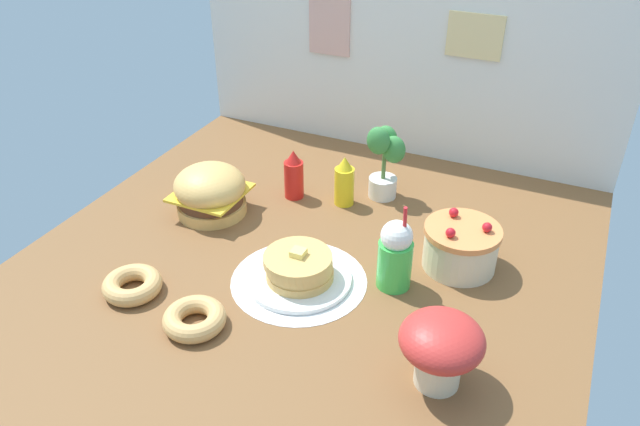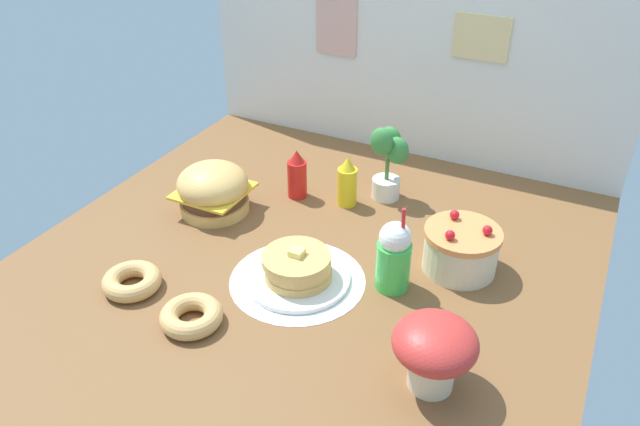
{
  "view_description": "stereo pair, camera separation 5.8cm",
  "coord_description": "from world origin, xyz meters",
  "px_view_note": "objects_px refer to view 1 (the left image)",
  "views": [
    {
      "loc": [
        0.79,
        -1.51,
        1.33
      ],
      "look_at": [
        0.03,
        0.14,
        0.18
      ],
      "focal_mm": 34.72,
      "sensor_mm": 36.0,
      "label": 1
    },
    {
      "loc": [
        0.84,
        -1.48,
        1.33
      ],
      "look_at": [
        0.03,
        0.14,
        0.18
      ],
      "focal_mm": 34.72,
      "sensor_mm": 36.0,
      "label": 2
    }
  ],
  "objects_px": {
    "mustard_bottle": "(344,182)",
    "ketchup_bottle": "(294,176)",
    "burger": "(210,191)",
    "cream_soda_cup": "(395,255)",
    "potted_plant": "(385,159)",
    "pancake_stack": "(299,270)",
    "mushroom_stool": "(441,346)",
    "donut_pink_glaze": "(132,284)",
    "layer_cake": "(461,247)",
    "donut_chocolate": "(194,318)"
  },
  "relations": [
    {
      "from": "ketchup_bottle",
      "to": "potted_plant",
      "type": "relative_size",
      "value": 0.66
    },
    {
      "from": "mushroom_stool",
      "to": "donut_chocolate",
      "type": "bearing_deg",
      "value": -172.8
    },
    {
      "from": "mustard_bottle",
      "to": "mushroom_stool",
      "type": "bearing_deg",
      "value": -51.96
    },
    {
      "from": "mustard_bottle",
      "to": "donut_pink_glaze",
      "type": "xyz_separation_m",
      "value": [
        -0.42,
        -0.82,
        -0.07
      ]
    },
    {
      "from": "cream_soda_cup",
      "to": "potted_plant",
      "type": "relative_size",
      "value": 0.98
    },
    {
      "from": "ketchup_bottle",
      "to": "mushroom_stool",
      "type": "relative_size",
      "value": 0.91
    },
    {
      "from": "ketchup_bottle",
      "to": "donut_pink_glaze",
      "type": "height_order",
      "value": "ketchup_bottle"
    },
    {
      "from": "layer_cake",
      "to": "donut_pink_glaze",
      "type": "relative_size",
      "value": 1.34
    },
    {
      "from": "pancake_stack",
      "to": "potted_plant",
      "type": "xyz_separation_m",
      "value": [
        0.06,
        0.66,
        0.12
      ]
    },
    {
      "from": "cream_soda_cup",
      "to": "donut_chocolate",
      "type": "relative_size",
      "value": 1.61
    },
    {
      "from": "donut_chocolate",
      "to": "mushroom_stool",
      "type": "distance_m",
      "value": 0.76
    },
    {
      "from": "layer_cake",
      "to": "cream_soda_cup",
      "type": "xyz_separation_m",
      "value": [
        -0.18,
        -0.2,
        0.04
      ]
    },
    {
      "from": "burger",
      "to": "donut_pink_glaze",
      "type": "relative_size",
      "value": 1.43
    },
    {
      "from": "donut_pink_glaze",
      "to": "donut_chocolate",
      "type": "xyz_separation_m",
      "value": [
        0.28,
        -0.05,
        0.0
      ]
    },
    {
      "from": "mustard_bottle",
      "to": "cream_soda_cup",
      "type": "xyz_separation_m",
      "value": [
        0.36,
        -0.42,
        0.03
      ]
    },
    {
      "from": "burger",
      "to": "layer_cake",
      "type": "xyz_separation_m",
      "value": [
        0.99,
        0.06,
        -0.02
      ]
    },
    {
      "from": "pancake_stack",
      "to": "ketchup_bottle",
      "type": "height_order",
      "value": "ketchup_bottle"
    },
    {
      "from": "donut_pink_glaze",
      "to": "ketchup_bottle",
      "type": "bearing_deg",
      "value": 75.16
    },
    {
      "from": "ketchup_bottle",
      "to": "cream_soda_cup",
      "type": "bearing_deg",
      "value": -33.98
    },
    {
      "from": "burger",
      "to": "donut_chocolate",
      "type": "xyz_separation_m",
      "value": [
        0.32,
        -0.59,
        -0.06
      ]
    },
    {
      "from": "burger",
      "to": "cream_soda_cup",
      "type": "xyz_separation_m",
      "value": [
        0.81,
        -0.13,
        0.03
      ]
    },
    {
      "from": "donut_pink_glaze",
      "to": "mustard_bottle",
      "type": "bearing_deg",
      "value": 62.95
    },
    {
      "from": "burger",
      "to": "mustard_bottle",
      "type": "bearing_deg",
      "value": 32.0
    },
    {
      "from": "donut_chocolate",
      "to": "cream_soda_cup",
      "type": "bearing_deg",
      "value": 42.59
    },
    {
      "from": "cream_soda_cup",
      "to": "donut_chocolate",
      "type": "xyz_separation_m",
      "value": [
        -0.49,
        -0.45,
        -0.09
      ]
    },
    {
      "from": "cream_soda_cup",
      "to": "donut_chocolate",
      "type": "height_order",
      "value": "cream_soda_cup"
    },
    {
      "from": "cream_soda_cup",
      "to": "mushroom_stool",
      "type": "relative_size",
      "value": 1.36
    },
    {
      "from": "donut_pink_glaze",
      "to": "mushroom_stool",
      "type": "relative_size",
      "value": 0.85
    },
    {
      "from": "ketchup_bottle",
      "to": "mustard_bottle",
      "type": "height_order",
      "value": "same"
    },
    {
      "from": "pancake_stack",
      "to": "mustard_bottle",
      "type": "xyz_separation_m",
      "value": [
        -0.06,
        0.54,
        0.05
      ]
    },
    {
      "from": "pancake_stack",
      "to": "potted_plant",
      "type": "distance_m",
      "value": 0.67
    },
    {
      "from": "burger",
      "to": "ketchup_bottle",
      "type": "height_order",
      "value": "ketchup_bottle"
    },
    {
      "from": "cream_soda_cup",
      "to": "mushroom_stool",
      "type": "height_order",
      "value": "cream_soda_cup"
    },
    {
      "from": "burger",
      "to": "layer_cake",
      "type": "bearing_deg",
      "value": 3.61
    },
    {
      "from": "potted_plant",
      "to": "donut_chocolate",
      "type": "bearing_deg",
      "value": -104.7
    },
    {
      "from": "layer_cake",
      "to": "donut_pink_glaze",
      "type": "bearing_deg",
      "value": -147.86
    },
    {
      "from": "donut_chocolate",
      "to": "mushroom_stool",
      "type": "relative_size",
      "value": 0.85
    },
    {
      "from": "layer_cake",
      "to": "mustard_bottle",
      "type": "distance_m",
      "value": 0.58
    },
    {
      "from": "pancake_stack",
      "to": "cream_soda_cup",
      "type": "height_order",
      "value": "cream_soda_cup"
    },
    {
      "from": "burger",
      "to": "mustard_bottle",
      "type": "distance_m",
      "value": 0.54
    },
    {
      "from": "donut_pink_glaze",
      "to": "burger",
      "type": "bearing_deg",
      "value": 93.91
    },
    {
      "from": "mustard_bottle",
      "to": "ketchup_bottle",
      "type": "bearing_deg",
      "value": -170.46
    },
    {
      "from": "ketchup_bottle",
      "to": "donut_chocolate",
      "type": "relative_size",
      "value": 1.08
    },
    {
      "from": "cream_soda_cup",
      "to": "donut_pink_glaze",
      "type": "relative_size",
      "value": 1.61
    },
    {
      "from": "mustard_bottle",
      "to": "donut_chocolate",
      "type": "height_order",
      "value": "mustard_bottle"
    },
    {
      "from": "burger",
      "to": "potted_plant",
      "type": "height_order",
      "value": "potted_plant"
    },
    {
      "from": "cream_soda_cup",
      "to": "mushroom_stool",
      "type": "distance_m",
      "value": 0.44
    },
    {
      "from": "mustard_bottle",
      "to": "donut_pink_glaze",
      "type": "bearing_deg",
      "value": -117.05
    },
    {
      "from": "pancake_stack",
      "to": "mustard_bottle",
      "type": "height_order",
      "value": "mustard_bottle"
    },
    {
      "from": "pancake_stack",
      "to": "layer_cake",
      "type": "bearing_deg",
      "value": 33.75
    }
  ]
}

